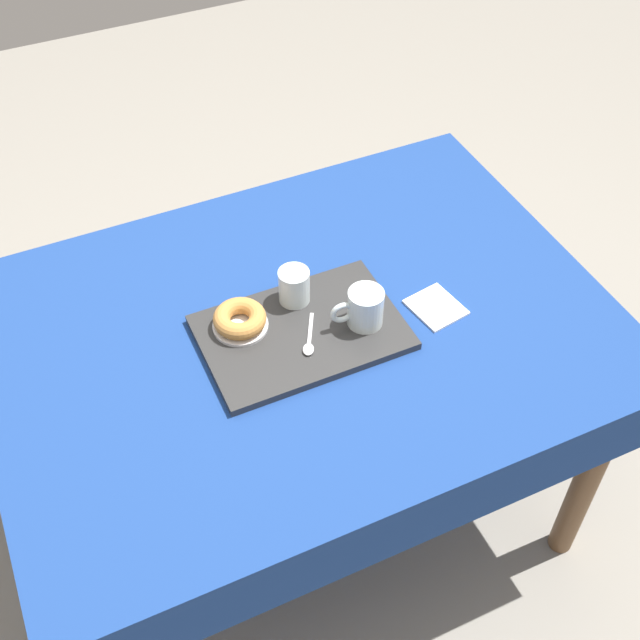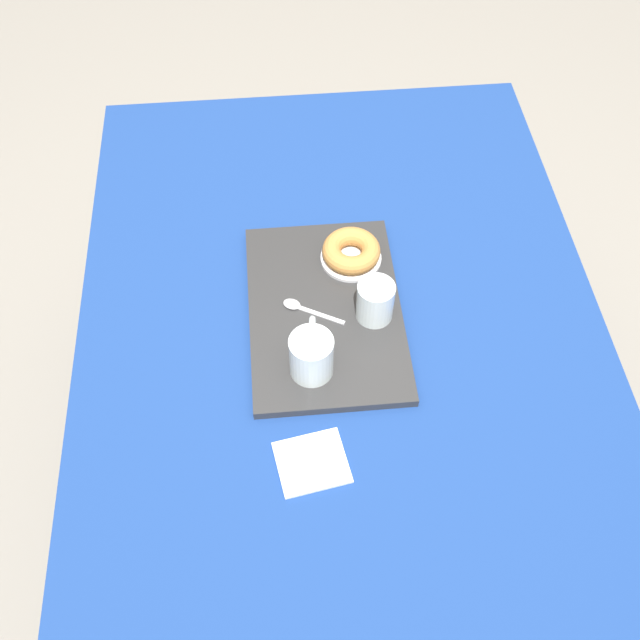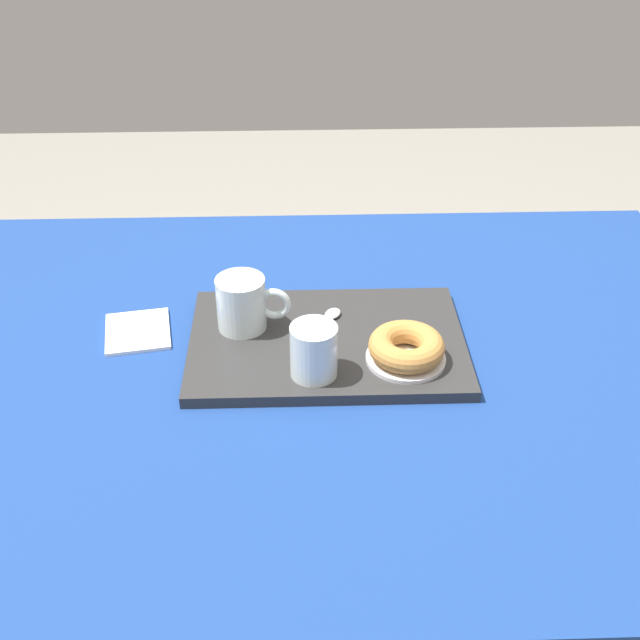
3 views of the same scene
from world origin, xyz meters
TOP-DOWN VIEW (x-y plane):
  - ground_plane at (0.00, 0.00)m, footprint 6.00×6.00m
  - dining_table at (0.00, 0.00)m, footprint 1.36×1.00m
  - serving_tray at (-0.01, -0.03)m, footprint 0.43×0.29m
  - tea_mug_left at (0.12, -0.07)m, footprint 0.12×0.08m
  - water_glass_near at (0.01, 0.06)m, footprint 0.07×0.07m
  - donut_plate_left at (-0.13, 0.03)m, footprint 0.12×0.12m
  - sugar_donut_left at (-0.13, 0.03)m, footprint 0.12×0.12m
  - teaspoon_near at (-0.01, -0.08)m, footprint 0.07×0.12m
  - paper_napkin at (0.30, -0.08)m, footprint 0.12×0.13m

SIDE VIEW (x-z plane):
  - ground_plane at x=0.00m, z-range 0.00..0.00m
  - dining_table at x=0.00m, z-range 0.27..1.03m
  - paper_napkin at x=0.30m, z-range 0.75..0.76m
  - serving_tray at x=-0.01m, z-range 0.75..0.77m
  - donut_plate_left at x=-0.13m, z-range 0.77..0.78m
  - teaspoon_near at x=-0.01m, z-range 0.77..0.78m
  - sugar_donut_left at x=-0.13m, z-range 0.78..0.82m
  - water_glass_near at x=0.01m, z-range 0.77..0.85m
  - tea_mug_left at x=0.12m, z-range 0.77..0.86m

